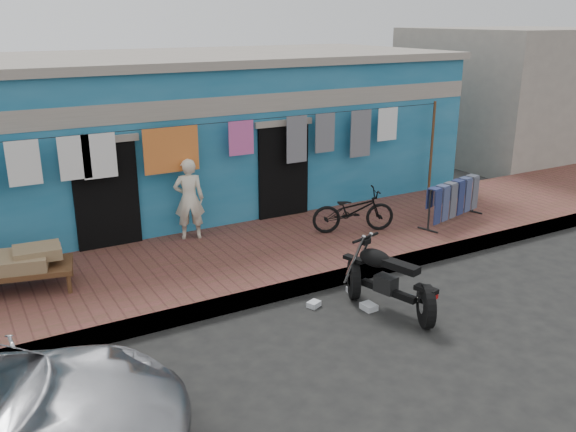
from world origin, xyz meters
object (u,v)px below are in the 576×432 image
object	(u,v)px
bicycle	(353,206)
charpoy	(12,272)
seated_person	(189,199)
jeans_rack	(453,201)
motorcycle	(389,278)

from	to	relation	value
bicycle	charpoy	distance (m)	5.90
bicycle	charpoy	world-z (taller)	bicycle
seated_person	bicycle	world-z (taller)	seated_person
seated_person	bicycle	xyz separation A→B (m)	(2.79, -1.17, -0.24)
seated_person	charpoy	distance (m)	3.25
jeans_rack	charpoy	bearing A→B (deg)	174.24
motorcycle	seated_person	bearing A→B (deg)	98.14
bicycle	motorcycle	bearing A→B (deg)	175.10
seated_person	jeans_rack	size ratio (longest dim) A/B	0.84
motorcycle	jeans_rack	size ratio (longest dim) A/B	0.96
bicycle	jeans_rack	world-z (taller)	bicycle
charpoy	jeans_rack	bearing A→B (deg)	-5.76
seated_person	motorcycle	distance (m)	4.08
charpoy	motorcycle	bearing A→B (deg)	-31.39
seated_person	motorcycle	world-z (taller)	seated_person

